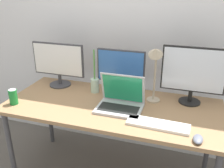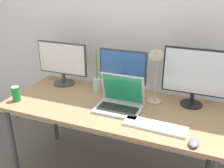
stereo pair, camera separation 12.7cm
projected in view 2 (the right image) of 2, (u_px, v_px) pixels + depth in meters
name	position (u px, v px, depth m)	size (l,w,h in m)	color
wall_back	(136.00, 23.00, 2.29)	(7.00, 0.08, 2.60)	silver
work_desk	(112.00, 111.00, 2.03)	(1.72, 0.75, 0.74)	#424247
monitor_left	(62.00, 62.00, 2.32)	(0.50, 0.20, 0.41)	#38383D
monitor_center	(123.00, 70.00, 2.13)	(0.42, 0.18, 0.39)	#38383D
monitor_right	(195.00, 75.00, 1.90)	(0.49, 0.17, 0.46)	black
laptop_silver	(120.00, 101.00, 1.93)	(0.35, 0.26, 0.27)	#B7B7BC
keyboard_main	(155.00, 126.00, 1.69)	(0.43, 0.13, 0.02)	white
mouse_by_keyboard	(194.00, 143.00, 1.51)	(0.06, 0.11, 0.03)	slate
soda_can_near_keyboard	(16.00, 94.00, 2.04)	(0.07, 0.07, 0.13)	#197F33
bamboo_vase	(97.00, 84.00, 2.21)	(0.07, 0.07, 0.39)	#B2D1B7
desk_lamp	(156.00, 65.00, 1.88)	(0.11, 0.18, 0.49)	tan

